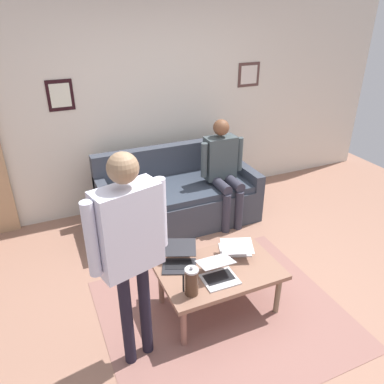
{
  "coord_description": "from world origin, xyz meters",
  "views": [
    {
      "loc": [
        1.4,
        2.32,
        2.51
      ],
      "look_at": [
        0.06,
        -0.73,
        0.8
      ],
      "focal_mm": 35.3,
      "sensor_mm": 36.0,
      "label": 1
    }
  ],
  "objects": [
    {
      "name": "back_wall",
      "position": [
        -0.0,
        -2.2,
        1.35
      ],
      "size": [
        7.04,
        0.11,
        2.7
      ],
      "color": "silver",
      "rests_on": "ground_plane"
    },
    {
      "name": "couch",
      "position": [
        -0.11,
        -1.54,
        0.31
      ],
      "size": [
        1.9,
        0.89,
        0.88
      ],
      "color": "#393E4A",
      "rests_on": "ground_plane"
    },
    {
      "name": "coffee_table",
      "position": [
        0.14,
        0.05,
        0.39
      ],
      "size": [
        1.04,
        0.67,
        0.44
      ],
      "color": "#8A624E",
      "rests_on": "ground_plane"
    },
    {
      "name": "laptop_right",
      "position": [
        0.2,
        0.14,
        0.48
      ],
      "size": [
        0.29,
        0.32,
        0.15
      ],
      "color": "silver",
      "rests_on": "coffee_table"
    },
    {
      "name": "laptop_center",
      "position": [
        0.43,
        -0.16,
        0.48
      ],
      "size": [
        0.4,
        0.43,
        0.14
      ],
      "color": "#28282D",
      "rests_on": "coffee_table"
    },
    {
      "name": "area_rug",
      "position": [
        0.14,
        0.15,
        0.0
      ],
      "size": [
        2.06,
        1.8,
        0.01
      ],
      "primitive_type": "cube",
      "color": "#8E5F56",
      "rests_on": "ground_plane"
    },
    {
      "name": "french_press",
      "position": [
        0.48,
        0.23,
        0.56
      ],
      "size": [
        0.13,
        0.11,
        0.27
      ],
      "color": "#4C3323",
      "rests_on": "coffee_table"
    },
    {
      "name": "person_seated",
      "position": [
        -0.61,
        -1.32,
        0.73
      ],
      "size": [
        0.55,
        0.51,
        1.28
      ],
      "color": "#32313F",
      "rests_on": "ground_plane"
    },
    {
      "name": "laptop_left",
      "position": [
        -0.1,
        -0.1,
        0.48
      ],
      "size": [
        0.37,
        0.38,
        0.13
      ],
      "color": "silver",
      "rests_on": "coffee_table"
    },
    {
      "name": "person_standing",
      "position": [
        0.94,
        0.26,
        1.1
      ],
      "size": [
        0.59,
        0.3,
        1.71
      ],
      "color": "black",
      "rests_on": "ground_plane"
    },
    {
      "name": "ground_plane",
      "position": [
        0.0,
        0.0,
        0.0
      ],
      "size": [
        7.68,
        7.68,
        0.0
      ],
      "primitive_type": "plane",
      "color": "#986B58"
    }
  ]
}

